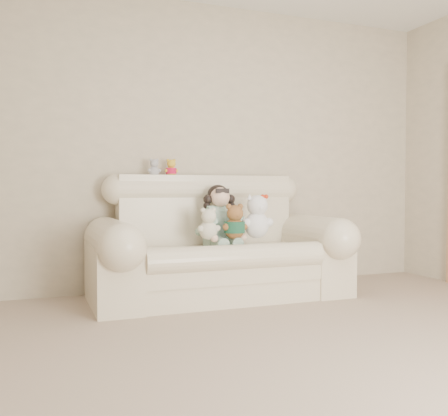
# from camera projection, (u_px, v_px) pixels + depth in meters

# --- Properties ---
(floor) EXTENTS (5.00, 5.00, 0.00)m
(floor) POSITION_uv_depth(u_px,v_px,m) (388.00, 379.00, 2.37)
(floor) COLOR #85715E
(floor) RESTS_ON ground
(wall_back) EXTENTS (4.50, 0.00, 4.50)m
(wall_back) POSITION_uv_depth(u_px,v_px,m) (211.00, 146.00, 4.66)
(wall_back) COLOR tan
(wall_back) RESTS_ON ground
(sofa) EXTENTS (2.10, 0.95, 1.03)m
(sofa) POSITION_uv_depth(u_px,v_px,m) (220.00, 236.00, 4.18)
(sofa) COLOR beige
(sofa) RESTS_ON floor
(seated_child) EXTENTS (0.37, 0.43, 0.53)m
(seated_child) POSITION_uv_depth(u_px,v_px,m) (220.00, 215.00, 4.26)
(seated_child) COLOR #2A6C4E
(seated_child) RESTS_ON sofa
(brown_teddy) EXTENTS (0.23, 0.19, 0.34)m
(brown_teddy) POSITION_uv_depth(u_px,v_px,m) (235.00, 218.00, 4.08)
(brown_teddy) COLOR brown
(brown_teddy) RESTS_ON sofa
(white_cat) EXTENTS (0.31, 0.26, 0.43)m
(white_cat) POSITION_uv_depth(u_px,v_px,m) (257.00, 212.00, 4.16)
(white_cat) COLOR white
(white_cat) RESTS_ON sofa
(cream_teddy) EXTENTS (0.22, 0.19, 0.30)m
(cream_teddy) POSITION_uv_depth(u_px,v_px,m) (208.00, 221.00, 4.03)
(cream_teddy) COLOR beige
(cream_teddy) RESTS_ON sofa
(yellow_mini_bear) EXTENTS (0.15, 0.13, 0.19)m
(yellow_mini_bear) POSITION_uv_depth(u_px,v_px,m) (171.00, 166.00, 4.40)
(yellow_mini_bear) COLOR yellow
(yellow_mini_bear) RESTS_ON sofa
(grey_mini_plush) EXTENTS (0.12, 0.09, 0.18)m
(grey_mini_plush) POSITION_uv_depth(u_px,v_px,m) (154.00, 166.00, 4.31)
(grey_mini_plush) COLOR #B0AFB6
(grey_mini_plush) RESTS_ON sofa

